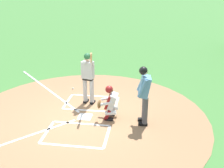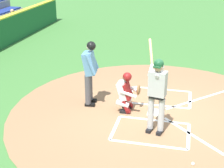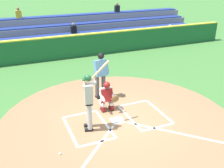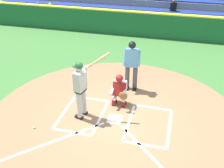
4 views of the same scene
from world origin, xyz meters
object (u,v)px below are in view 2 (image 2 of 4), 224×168
at_px(batter, 157,91).
at_px(plate_umpire, 90,69).
at_px(catcher, 126,91).
at_px(baseball, 193,164).

xyz_separation_m(batter, plate_umpire, (-1.13, -1.97, -0.02)).
distance_m(catcher, plate_umpire, 1.19).
xyz_separation_m(batter, baseball, (1.18, 0.93, -1.06)).
bearing_deg(batter, catcher, -136.97).
height_order(plate_umpire, baseball, plate_umpire).
distance_m(plate_umpire, baseball, 3.85).
bearing_deg(baseball, plate_umpire, -128.53).
height_order(catcher, plate_umpire, plate_umpire).
bearing_deg(catcher, plate_umpire, -98.69).
bearing_deg(baseball, batter, -141.93).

